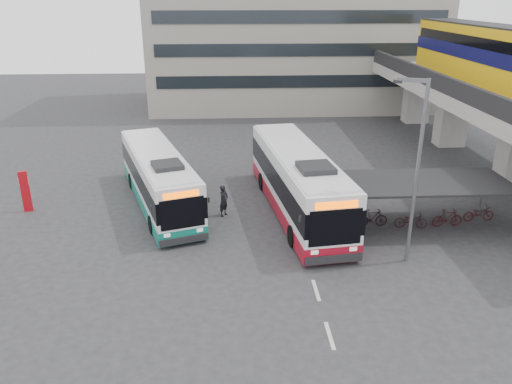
{
  "coord_description": "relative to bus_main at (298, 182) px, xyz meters",
  "views": [
    {
      "loc": [
        -1.0,
        -20.78,
        11.58
      ],
      "look_at": [
        0.31,
        3.29,
        2.0
      ],
      "focal_mm": 35.0,
      "sensor_mm": 36.0,
      "label": 1
    }
  ],
  "objects": [
    {
      "name": "bike_shelter",
      "position": [
        5.73,
        -2.26,
        -0.26
      ],
      "size": [
        10.0,
        4.0,
        2.54
      ],
      "color": "#595B60",
      "rests_on": "ground"
    },
    {
      "name": "bus_teal",
      "position": [
        -7.94,
        1.46,
        -0.18
      ],
      "size": [
        6.08,
        11.86,
        3.45
      ],
      "rotation": [
        0.0,
        0.0,
        0.32
      ],
      "color": "white",
      "rests_on": "ground"
    },
    {
      "name": "lamp_post",
      "position": [
        4.25,
        -5.97,
        3.01
      ],
      "size": [
        1.42,
        0.66,
        8.41
      ],
      "rotation": [
        0.0,
        0.0,
        -0.36
      ],
      "color": "#595B60",
      "rests_on": "ground"
    },
    {
      "name": "sign_totem_north",
      "position": [
        -15.37,
        0.82,
        -0.54
      ],
      "size": [
        0.51,
        0.3,
        2.4
      ],
      "rotation": [
        0.0,
        0.0,
        0.32
      ],
      "color": "#A70A12",
      "rests_on": "ground"
    },
    {
      "name": "ground",
      "position": [
        -2.77,
        -5.26,
        -1.78
      ],
      "size": [
        120.0,
        120.0,
        0.0
      ],
      "primitive_type": "plane",
      "color": "#28282B",
      "rests_on": "ground"
    },
    {
      "name": "bus_main",
      "position": [
        0.0,
        0.0,
        0.0
      ],
      "size": [
        4.43,
        13.24,
        3.84
      ],
      "rotation": [
        0.0,
        0.0,
        0.13
      ],
      "color": "white",
      "rests_on": "ground"
    },
    {
      "name": "viaduct",
      "position": [
        14.23,
        7.53,
        4.45
      ],
      "size": [
        8.0,
        32.0,
        9.68
      ],
      "color": "gray",
      "rests_on": "ground"
    },
    {
      "name": "road_markings",
      "position": [
        -0.27,
        -8.26,
        -1.78
      ],
      "size": [
        0.15,
        7.6,
        0.01
      ],
      "color": "beige",
      "rests_on": "ground"
    },
    {
      "name": "pedestrian",
      "position": [
        -4.16,
        -0.41,
        -0.89
      ],
      "size": [
        0.73,
        0.78,
        1.79
      ],
      "primitive_type": "imported",
      "rotation": [
        0.0,
        0.0,
        0.96
      ],
      "color": "black",
      "rests_on": "ground"
    }
  ]
}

